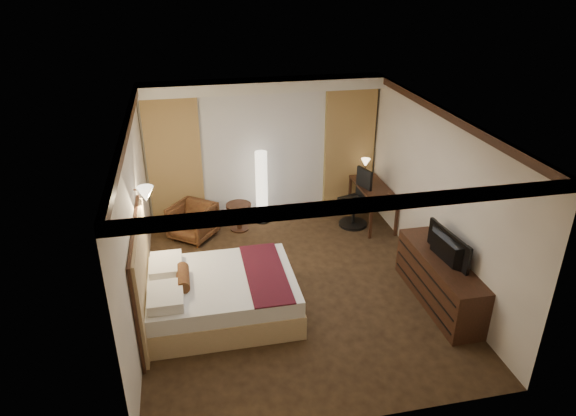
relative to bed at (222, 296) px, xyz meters
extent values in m
cube|color=black|center=(1.15, 0.51, -0.31)|extent=(4.50, 5.50, 0.01)
cube|color=white|center=(1.15, 0.51, 2.39)|extent=(4.50, 5.50, 0.01)
cube|color=beige|center=(1.15, 3.26, 1.04)|extent=(4.50, 0.02, 2.70)
cube|color=beige|center=(-1.10, 0.51, 1.04)|extent=(0.02, 5.50, 2.70)
cube|color=beige|center=(3.40, 0.51, 1.04)|extent=(0.02, 5.50, 2.70)
cube|color=white|center=(1.15, 3.01, 2.29)|extent=(4.50, 0.50, 0.20)
cube|color=silver|center=(1.15, 3.18, 0.94)|extent=(2.48, 0.04, 2.45)
cube|color=#B07E50|center=(-0.55, 3.12, 0.94)|extent=(1.00, 0.14, 2.45)
cube|color=#B07E50|center=(2.85, 3.12, 0.94)|extent=(1.00, 0.14, 2.45)
imported|color=#482015|center=(-0.32, 2.38, 0.06)|extent=(0.96, 0.96, 0.73)
imported|color=black|center=(3.12, -0.38, 0.73)|extent=(0.66, 1.04, 0.13)
camera|label=1|loc=(-0.33, -6.11, 4.30)|focal=32.00mm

